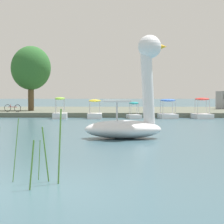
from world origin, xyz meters
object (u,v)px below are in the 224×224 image
pedal_boat_lime (60,113)px  bicycle_parked (13,108)px  tree_sapling_by_fence (31,68)px  swan_boat (130,110)px  pedal_boat_red (202,113)px  pedal_boat_teal (134,113)px  pedal_boat_blue (168,112)px  pedal_boat_yellow (95,113)px

pedal_boat_lime → bicycle_parked: bearing=143.0°
pedal_boat_lime → tree_sapling_by_fence: bearing=117.4°
swan_boat → bicycle_parked: size_ratio=2.70×
tree_sapling_by_fence → bicycle_parked: 5.50m
pedal_boat_lime → bicycle_parked: (-4.61, 3.47, 0.27)m
pedal_boat_red → pedal_boat_teal: size_ratio=1.21×
pedal_boat_red → pedal_boat_teal: 5.28m
pedal_boat_blue → pedal_boat_yellow: pedal_boat_blue is taller
tree_sapling_by_fence → swan_boat: bearing=-68.9°
tree_sapling_by_fence → pedal_boat_teal: bearing=-36.5°
swan_boat → bicycle_parked: bearing=116.5°
pedal_boat_lime → swan_boat: bearing=-72.0°
pedal_boat_yellow → pedal_boat_lime: (-2.69, -0.18, 0.02)m
pedal_boat_red → bicycle_parked: (-15.62, 3.11, 0.28)m
pedal_boat_blue → bicycle_parked: size_ratio=1.44×
bicycle_parked → swan_boat: bearing=-63.5°
pedal_boat_yellow → tree_sapling_by_fence: bearing=131.9°
pedal_boat_teal → bicycle_parked: size_ratio=1.24×
pedal_boat_red → pedal_boat_lime: size_ratio=1.12×
pedal_boat_blue → pedal_boat_lime: pedal_boat_lime is taller
swan_boat → pedal_boat_teal: 17.10m
pedal_boat_red → bicycle_parked: bearing=168.8°
pedal_boat_yellow → bicycle_parked: size_ratio=1.40×
pedal_boat_lime → bicycle_parked: pedal_boat_lime is taller
pedal_boat_blue → tree_sapling_by_fence: tree_sapling_by_fence is taller
pedal_boat_blue → pedal_boat_lime: bearing=-176.9°
pedal_boat_red → tree_sapling_by_fence: (-14.91, 7.17, 3.92)m
swan_boat → bicycle_parked: (-10.02, 20.13, -0.46)m
pedal_boat_red → pedal_boat_yellow: (-8.32, -0.18, -0.01)m
pedal_boat_blue → pedal_boat_teal: 2.64m
pedal_boat_red → tree_sapling_by_fence: size_ratio=0.39×
pedal_boat_blue → bicycle_parked: (-12.98, 3.01, 0.22)m
pedal_boat_teal → pedal_boat_blue: bearing=0.9°
pedal_boat_blue → pedal_boat_teal: size_ratio=1.16×
pedal_boat_lime → pedal_boat_red: bearing=1.9°
pedal_boat_lime → pedal_boat_blue: bearing=3.1°
pedal_boat_yellow → pedal_boat_lime: bearing=-176.2°
bicycle_parked → tree_sapling_by_fence: bearing=80.1°
pedal_boat_teal → pedal_boat_yellow: bearing=-175.6°
pedal_boat_teal → pedal_boat_lime: pedal_boat_lime is taller
tree_sapling_by_fence → pedal_boat_lime: bearing=-62.6°
pedal_boat_teal → pedal_boat_yellow: (-3.04, -0.23, 0.03)m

